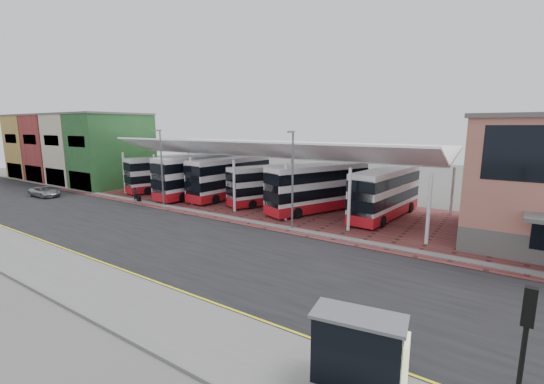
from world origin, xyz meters
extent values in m
plane|color=#51534E|center=(0.00, 0.00, 0.00)|extent=(140.00, 140.00, 0.00)
cube|color=black|center=(0.00, -1.00, 0.01)|extent=(120.00, 14.00, 0.02)
cube|color=brown|center=(2.00, 13.00, 0.03)|extent=(72.00, 16.00, 0.06)
cube|color=slate|center=(0.00, -9.00, 0.07)|extent=(120.00, 4.00, 0.14)
cube|color=slate|center=(0.00, 6.20, 0.07)|extent=(120.00, 0.80, 0.14)
cube|color=yellow|center=(0.00, -7.00, 0.03)|extent=(120.00, 0.12, 0.01)
cube|color=yellow|center=(0.00, -6.70, 0.03)|extent=(120.00, 0.12, 0.01)
cylinder|color=white|center=(-24.00, 8.50, 2.60)|extent=(0.26, 0.26, 5.20)
cylinder|color=white|center=(-24.00, 19.50, 2.30)|extent=(0.26, 0.26, 4.60)
cylinder|color=white|center=(-18.00, 8.50, 2.60)|extent=(0.26, 0.26, 5.20)
cylinder|color=white|center=(-18.00, 19.50, 2.30)|extent=(0.26, 0.26, 4.60)
cylinder|color=white|center=(-12.00, 8.50, 2.60)|extent=(0.26, 0.26, 5.20)
cylinder|color=white|center=(-12.00, 19.50, 2.30)|extent=(0.26, 0.26, 4.60)
cylinder|color=white|center=(-6.00, 8.50, 2.60)|extent=(0.26, 0.26, 5.20)
cylinder|color=white|center=(-6.00, 19.50, 2.30)|extent=(0.26, 0.26, 4.60)
cylinder|color=white|center=(0.00, 8.50, 2.60)|extent=(0.26, 0.26, 5.20)
cylinder|color=white|center=(0.00, 19.50, 2.30)|extent=(0.26, 0.26, 4.60)
cylinder|color=white|center=(6.00, 8.50, 2.60)|extent=(0.26, 0.26, 5.20)
cylinder|color=white|center=(6.00, 19.50, 2.30)|extent=(0.26, 0.26, 4.60)
cylinder|color=white|center=(12.00, 8.50, 2.60)|extent=(0.26, 0.26, 5.20)
cylinder|color=white|center=(12.00, 19.50, 2.30)|extent=(0.26, 0.26, 4.60)
cube|color=white|center=(-6.00, 10.70, 6.10)|extent=(37.00, 4.95, 1.95)
cube|color=white|center=(-6.00, 16.30, 5.90)|extent=(37.00, 7.12, 1.43)
cube|color=#285C2B|center=(-30.00, 11.00, 5.00)|extent=(6.20, 10.00, 10.00)
cube|color=black|center=(-30.00, 6.10, 1.40)|extent=(5.20, 0.20, 2.40)
cube|color=black|center=(-30.00, 6.10, 6.50)|extent=(4.00, 0.20, 1.40)
cube|color=#585653|center=(-30.00, 11.00, 10.10)|extent=(6.40, 10.20, 0.25)
cube|color=beige|center=(-36.50, 11.00, 5.00)|extent=(6.20, 10.00, 10.00)
cube|color=black|center=(-36.50, 6.10, 1.40)|extent=(5.20, 0.20, 2.40)
cube|color=black|center=(-36.50, 6.10, 6.50)|extent=(4.00, 0.20, 1.40)
cube|color=#585653|center=(-36.50, 11.00, 10.10)|extent=(6.40, 10.20, 0.25)
cube|color=maroon|center=(-43.00, 11.00, 5.00)|extent=(6.20, 10.00, 10.00)
cube|color=black|center=(-43.00, 6.10, 1.40)|extent=(5.20, 0.20, 2.40)
cube|color=black|center=(-43.00, 6.10, 6.50)|extent=(4.00, 0.20, 1.40)
cube|color=#585653|center=(-43.00, 11.00, 10.10)|extent=(6.40, 10.20, 0.25)
cube|color=#A88940|center=(-49.50, 11.00, 5.00)|extent=(6.20, 10.00, 10.00)
cube|color=black|center=(-49.50, 6.10, 1.40)|extent=(5.20, 0.20, 2.40)
cube|color=black|center=(-49.50, 6.10, 6.50)|extent=(4.00, 0.20, 1.40)
cube|color=#585653|center=(-49.50, 11.00, 10.10)|extent=(6.40, 10.20, 0.25)
cylinder|color=slate|center=(-14.00, 6.30, 4.00)|extent=(0.16, 0.16, 8.00)
cube|color=slate|center=(-14.00, 6.00, 8.00)|extent=(0.15, 0.90, 0.15)
cylinder|color=slate|center=(2.00, 6.30, 4.00)|extent=(0.16, 0.16, 8.00)
cube|color=slate|center=(2.00, 6.00, 8.00)|extent=(0.15, 0.90, 0.15)
cube|color=silver|center=(-20.85, 12.99, 2.42)|extent=(5.33, 11.06, 4.22)
cube|color=red|center=(-20.85, 12.99, 0.70)|extent=(5.38, 11.11, 0.88)
cube|color=black|center=(-20.85, 12.99, 1.97)|extent=(5.38, 11.11, 0.93)
cube|color=black|center=(-20.85, 12.99, 3.55)|extent=(5.38, 11.11, 0.93)
cube|color=black|center=(-22.32, 7.84, 2.32)|extent=(2.15, 0.70, 3.53)
cylinder|color=black|center=(-22.98, 10.00, 0.55)|extent=(0.53, 1.02, 0.98)
cylinder|color=black|center=(-20.62, 9.33, 0.55)|extent=(0.53, 1.02, 0.98)
cylinder|color=black|center=(-21.08, 16.65, 0.55)|extent=(0.53, 1.02, 0.98)
cylinder|color=black|center=(-18.72, 15.97, 0.55)|extent=(0.53, 1.02, 0.98)
cube|color=silver|center=(-14.75, 12.54, 2.65)|extent=(3.41, 12.01, 4.64)
cube|color=red|center=(-14.75, 12.54, 0.76)|extent=(3.45, 12.05, 0.97)
cube|color=black|center=(-14.75, 12.54, 2.16)|extent=(3.45, 12.05, 1.02)
cube|color=black|center=(-14.75, 12.54, 3.89)|extent=(3.45, 12.05, 1.02)
cube|color=black|center=(-15.10, 6.67, 2.54)|extent=(2.43, 0.25, 3.88)
cylinder|color=black|center=(-16.32, 8.83, 0.60)|extent=(0.37, 1.09, 1.08)
cylinder|color=black|center=(-13.63, 8.67, 0.60)|extent=(0.37, 1.09, 1.08)
cylinder|color=black|center=(-15.86, 16.41, 0.60)|extent=(0.37, 1.09, 1.08)
cylinder|color=black|center=(-13.17, 16.25, 0.60)|extent=(0.37, 1.09, 1.08)
cube|color=silver|center=(-11.03, 13.77, 2.55)|extent=(3.37, 11.58, 4.47)
cube|color=red|center=(-11.03, 13.77, 0.74)|extent=(3.42, 11.62, 0.93)
cube|color=black|center=(-11.03, 13.77, 2.09)|extent=(3.42, 11.62, 0.99)
cube|color=black|center=(-11.03, 13.77, 3.75)|extent=(3.42, 11.62, 0.99)
cube|color=black|center=(-11.41, 8.12, 2.45)|extent=(2.34, 0.26, 3.74)
cylinder|color=black|center=(-12.57, 10.21, 0.58)|extent=(0.36, 1.06, 1.04)
cylinder|color=black|center=(-9.98, 10.03, 0.58)|extent=(0.36, 1.06, 1.04)
cylinder|color=black|center=(-12.07, 17.51, 0.58)|extent=(0.36, 1.06, 1.04)
cylinder|color=black|center=(-9.48, 17.33, 0.58)|extent=(0.36, 1.06, 1.04)
cube|color=silver|center=(-5.02, 13.82, 2.27)|extent=(6.01, 10.21, 3.95)
cube|color=red|center=(-5.02, 13.82, 0.66)|extent=(6.06, 10.26, 0.83)
cube|color=black|center=(-5.02, 13.82, 1.85)|extent=(6.06, 10.26, 0.87)
cube|color=black|center=(-5.02, 13.82, 3.32)|extent=(6.06, 10.26, 0.87)
cube|color=black|center=(-6.95, 9.20, 2.17)|extent=(1.94, 0.88, 3.31)
cylinder|color=black|center=(-7.33, 11.28, 0.52)|extent=(0.59, 0.95, 0.92)
cylinder|color=black|center=(-5.21, 10.40, 0.52)|extent=(0.59, 0.95, 0.92)
cylinder|color=black|center=(-4.84, 17.25, 0.52)|extent=(0.59, 0.95, 0.92)
cylinder|color=black|center=(-2.72, 16.37, 0.52)|extent=(0.59, 0.95, 0.92)
cube|color=silver|center=(0.78, 13.34, 2.52)|extent=(6.60, 11.41, 4.41)
cube|color=red|center=(0.78, 13.34, 0.73)|extent=(6.65, 11.47, 0.92)
cube|color=black|center=(0.78, 13.34, 2.06)|extent=(6.65, 11.47, 0.97)
cube|color=black|center=(0.78, 13.34, 3.70)|extent=(6.65, 11.47, 0.97)
cube|color=black|center=(-1.31, 8.17, 2.42)|extent=(2.18, 0.96, 3.69)
cylinder|color=black|center=(-1.76, 10.48, 0.57)|extent=(0.65, 1.06, 1.02)
cylinder|color=black|center=(0.62, 9.52, 0.57)|extent=(0.65, 1.06, 1.02)
cylinder|color=black|center=(0.95, 17.17, 0.57)|extent=(0.65, 1.06, 1.02)
cylinder|color=black|center=(3.32, 16.21, 0.57)|extent=(0.65, 1.06, 1.02)
cube|color=silver|center=(7.08, 14.64, 2.43)|extent=(3.40, 11.05, 4.25)
cube|color=red|center=(7.08, 14.64, 0.70)|extent=(3.45, 11.09, 0.89)
cube|color=black|center=(7.08, 14.64, 1.99)|extent=(3.45, 11.09, 0.94)
cube|color=black|center=(7.08, 14.64, 3.57)|extent=(3.45, 11.09, 0.94)
cube|color=black|center=(6.61, 9.27, 2.33)|extent=(2.23, 0.29, 3.56)
cylinder|color=black|center=(5.54, 11.28, 0.55)|extent=(0.36, 1.01, 0.99)
cylinder|color=black|center=(8.01, 11.06, 0.55)|extent=(0.36, 1.01, 0.99)
cylinder|color=black|center=(6.15, 18.21, 0.55)|extent=(0.36, 1.01, 0.99)
cylinder|color=black|center=(8.61, 18.00, 0.55)|extent=(0.36, 1.01, 0.99)
imported|color=#9EA2A5|center=(-30.13, 1.72, 0.63)|extent=(4.47, 2.19, 1.22)
imported|color=black|center=(-18.37, 6.00, 0.87)|extent=(0.52, 0.67, 1.63)
cube|color=black|center=(-17.81, 6.00, 0.39)|extent=(0.39, 0.28, 0.67)
cube|color=black|center=(13.31, -8.84, 1.29)|extent=(2.75, 0.56, 2.31)
cube|color=slate|center=(13.22, -8.30, 2.49)|extent=(3.14, 1.84, 0.11)
cylinder|color=slate|center=(11.85, -7.96, 1.29)|extent=(0.11, 0.11, 2.31)
cylinder|color=slate|center=(14.40, -7.54, 1.29)|extent=(0.11, 0.11, 2.31)
cube|color=#ADB881|center=(14.67, -8.06, 1.15)|extent=(0.30, 1.02, 1.84)
cylinder|color=black|center=(17.50, -8.00, 1.80)|extent=(0.13, 0.13, 3.31)
cube|color=black|center=(17.50, -8.00, 3.97)|extent=(0.30, 0.24, 1.03)
camera|label=1|loc=(16.89, -18.63, 8.44)|focal=24.00mm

